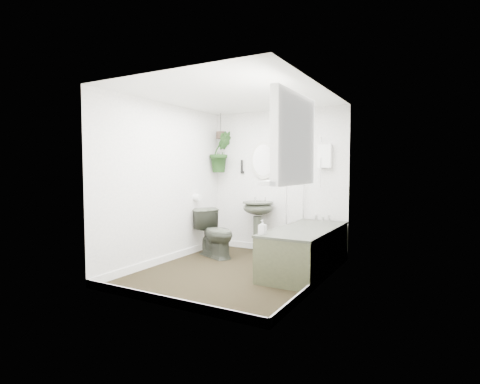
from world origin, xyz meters
The scene contains 22 objects.
floor centered at (0.00, 0.00, -0.01)m, with size 2.30×2.80×0.02m, color black.
ceiling centered at (0.00, 0.00, 2.31)m, with size 2.30×2.80×0.02m, color white.
wall_back centered at (0.00, 1.41, 1.15)m, with size 2.30×0.02×2.30m, color white.
wall_front centered at (0.00, -1.41, 1.15)m, with size 2.30×0.02×2.30m, color white.
wall_left centered at (-1.16, 0.00, 1.15)m, with size 0.02×2.80×2.30m, color white.
wall_right centered at (1.16, 0.00, 1.15)m, with size 0.02×2.80×2.30m, color white.
skirting centered at (0.00, 0.00, 0.05)m, with size 2.30×2.80×0.10m, color white.
bathtub centered at (0.80, 0.50, 0.29)m, with size 0.72×1.72×0.58m, color #363B30, non-canonical shape.
bath_screen centered at (0.47, 0.99, 1.28)m, with size 0.04×0.72×1.40m, color silver, non-canonical shape.
shower_box centered at (0.80, 1.34, 1.55)m, with size 0.20×0.10×0.35m, color white.
oval_mirror centered at (-0.24, 1.37, 1.50)m, with size 0.46×0.03×0.62m, color beige.
wall_sconce centered at (-0.64, 1.36, 1.40)m, with size 0.04×0.04×0.22m, color black.
toilet_roll_holder centered at (-1.10, 0.70, 0.90)m, with size 0.11×0.11×0.11m, color white.
window_recess centered at (1.09, -0.70, 1.65)m, with size 0.08×1.00×0.90m, color white.
window_sill centered at (1.02, -0.70, 1.23)m, with size 0.18×1.00×0.04m, color white.
window_blinds centered at (1.04, -0.70, 1.65)m, with size 0.01×0.86×0.76m, color white.
toilet centered at (-0.69, 0.61, 0.37)m, with size 0.41×0.72×0.74m, color #363B30.
pedestal_sink centered at (-0.24, 1.17, 0.42)m, with size 0.49×0.42×0.84m, color #363B30, non-canonical shape.
sill_plant centered at (0.97, -0.40, 1.38)m, with size 0.24×0.20×0.26m, color black.
hanging_plant centered at (-0.97, 1.22, 1.64)m, with size 0.38×0.31×0.69m, color black.
soap_bottle centered at (0.51, -0.22, 0.67)m, with size 0.08×0.08×0.17m, color black.
hanging_pot centered at (-0.97, 1.22, 1.93)m, with size 0.16×0.16×0.12m, color #372A20.
Camera 1 is at (2.43, -4.21, 1.36)m, focal length 28.00 mm.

